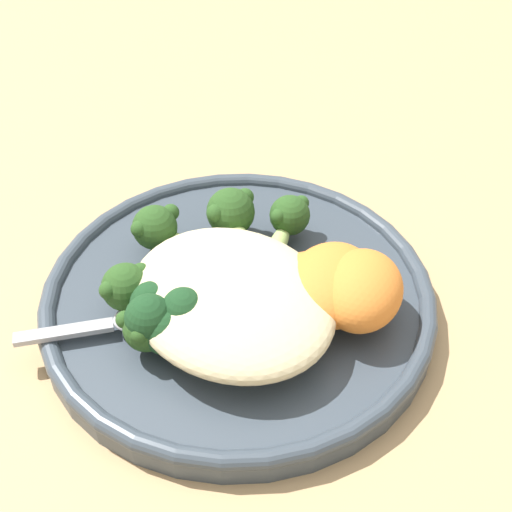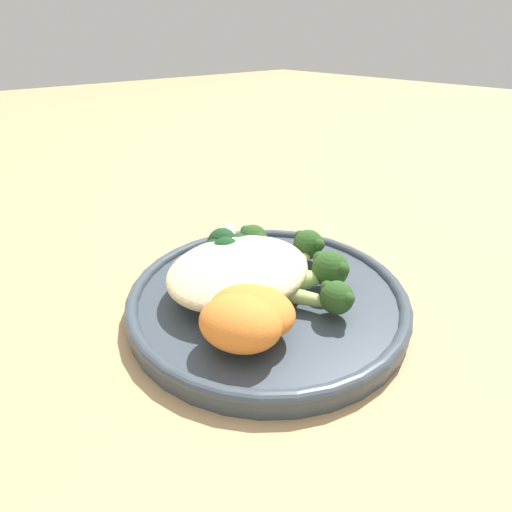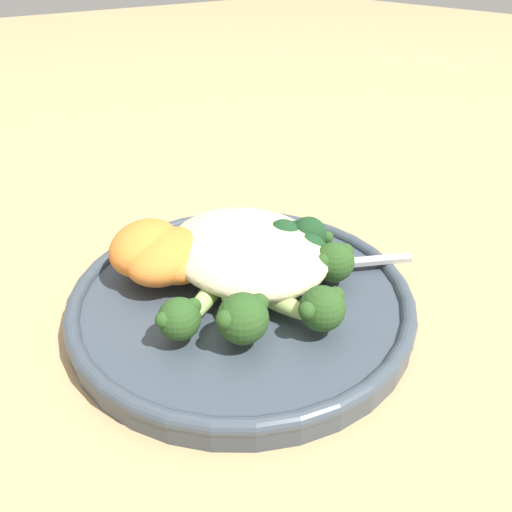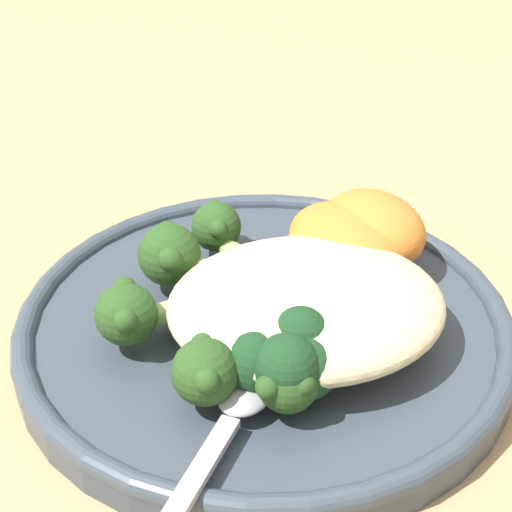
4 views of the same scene
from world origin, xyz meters
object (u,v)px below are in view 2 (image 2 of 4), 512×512
object	(u,v)px
quinoa_mound	(239,270)
sweet_potato_chunk_1	(248,310)
sweet_potato_chunk_3	(240,323)
kale_tuft	(230,249)
sweet_potato_chunk_0	(249,309)
broccoli_stalk_1	(313,274)
broccoli_stalk_0	(319,296)
broccoli_stalk_2	(295,256)
plate	(272,296)
sweet_potato_chunk_2	(251,311)
spoon	(237,248)
broccoli_stalk_4	(231,257)
broccoli_stalk_3	(254,251)

from	to	relation	value
quinoa_mound	sweet_potato_chunk_1	size ratio (longest dim) A/B	2.71
sweet_potato_chunk_3	kale_tuft	xyz separation A→B (m)	(0.07, 0.10, -0.00)
sweet_potato_chunk_0	broccoli_stalk_1	bearing A→B (deg)	1.85
broccoli_stalk_0	sweet_potato_chunk_3	xyz separation A→B (m)	(-0.08, 0.01, 0.01)
sweet_potato_chunk_0	kale_tuft	xyz separation A→B (m)	(0.05, 0.09, 0.00)
broccoli_stalk_0	broccoli_stalk_2	bearing A→B (deg)	120.62
plate	broccoli_stalk_0	bearing A→B (deg)	-81.80
plate	broccoli_stalk_0	world-z (taller)	broccoli_stalk_0
quinoa_mound	plate	bearing A→B (deg)	-45.39
broccoli_stalk_1	sweet_potato_chunk_0	distance (m)	0.08
sweet_potato_chunk_2	spoon	xyz separation A→B (m)	(0.07, 0.11, -0.01)
broccoli_stalk_1	kale_tuft	xyz separation A→B (m)	(-0.03, 0.09, 0.00)
sweet_potato_chunk_2	spoon	distance (m)	0.13
broccoli_stalk_4	sweet_potato_chunk_1	bearing A→B (deg)	164.99
sweet_potato_chunk_0	spoon	world-z (taller)	sweet_potato_chunk_0
broccoli_stalk_1	sweet_potato_chunk_2	size ratio (longest dim) A/B	1.36
sweet_potato_chunk_2	sweet_potato_chunk_3	distance (m)	0.02
broccoli_stalk_3	sweet_potato_chunk_3	world-z (taller)	sweet_potato_chunk_3
quinoa_mound	kale_tuft	world-z (taller)	kale_tuft
quinoa_mound	broccoli_stalk_1	bearing A→B (deg)	-43.30
broccoli_stalk_1	spoon	xyz separation A→B (m)	(-0.01, 0.10, -0.01)
sweet_potato_chunk_0	kale_tuft	distance (m)	0.10
sweet_potato_chunk_1	spoon	size ratio (longest dim) A/B	0.56
sweet_potato_chunk_2	sweet_potato_chunk_3	world-z (taller)	sweet_potato_chunk_3
broccoli_stalk_0	broccoli_stalk_2	xyz separation A→B (m)	(0.04, 0.06, 0.00)
broccoli_stalk_4	sweet_potato_chunk_2	xyz separation A→B (m)	(-0.05, -0.09, 0.01)
broccoli_stalk_1	broccoli_stalk_2	bearing A→B (deg)	94.54
broccoli_stalk_3	broccoli_stalk_1	bearing A→B (deg)	-132.69
broccoli_stalk_1	broccoli_stalk_2	world-z (taller)	broccoli_stalk_1
broccoli_stalk_4	sweet_potato_chunk_0	distance (m)	0.09
broccoli_stalk_0	broccoli_stalk_2	size ratio (longest dim) A/B	0.76
broccoli_stalk_3	broccoli_stalk_0	bearing A→B (deg)	-146.73
broccoli_stalk_4	kale_tuft	size ratio (longest dim) A/B	1.86
plate	spoon	world-z (taller)	spoon
broccoli_stalk_2	sweet_potato_chunk_3	bearing A→B (deg)	-165.60
broccoli_stalk_4	broccoli_stalk_1	bearing A→B (deg)	-141.67
broccoli_stalk_3	quinoa_mound	bearing A→B (deg)	161.63
sweet_potato_chunk_0	sweet_potato_chunk_1	distance (m)	0.00
sweet_potato_chunk_2	quinoa_mound	bearing A→B (deg)	59.87
sweet_potato_chunk_3	broccoli_stalk_0	bearing A→B (deg)	-6.49
broccoli_stalk_4	spoon	xyz separation A→B (m)	(0.03, 0.02, -0.01)
spoon	sweet_potato_chunk_2	bearing A→B (deg)	175.89
broccoli_stalk_4	kale_tuft	distance (m)	0.01
broccoli_stalk_3	sweet_potato_chunk_3	xyz separation A→B (m)	(-0.09, -0.09, 0.01)
broccoli_stalk_1	broccoli_stalk_3	distance (m)	0.07
broccoli_stalk_4	sweet_potato_chunk_2	bearing A→B (deg)	166.09
sweet_potato_chunk_1	broccoli_stalk_3	bearing A→B (deg)	46.61
quinoa_mound	sweet_potato_chunk_1	xyz separation A→B (m)	(-0.03, -0.05, -0.00)
broccoli_stalk_2	sweet_potato_chunk_0	bearing A→B (deg)	-167.95
kale_tuft	sweet_potato_chunk_2	bearing A→B (deg)	-118.57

